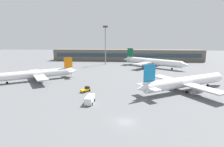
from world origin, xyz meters
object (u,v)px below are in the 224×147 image
Objects in this scene: baggage_tug_yellow at (86,89)px; floodlight_tower_west at (105,42)px; service_van_white at (90,99)px; airplane_mid at (35,74)px; airplane_near at (186,82)px; airplane_far at (153,62)px.

baggage_tug_yellow is 0.14× the size of floodlight_tower_west.
service_van_white is 0.20× the size of floodlight_tower_west.
airplane_mid is at bearing 150.62° from baggage_tug_yellow.
service_van_white is (29.07, -25.25, -1.75)m from airplane_mid.
floodlight_tower_west is at bearing 119.88° from airplane_near.
floodlight_tower_west is at bearing 93.53° from service_van_white.
airplane_near is at bearing -84.72° from airplane_far.
floodlight_tower_west reaches higher than service_van_white.
airplane_mid is at bearing 170.56° from airplane_near.
floodlight_tower_west is (-35.87, 62.43, 12.07)m from airplane_near.
baggage_tug_yellow is (-29.93, -55.85, -2.65)m from airplane_far.
floodlight_tower_west is at bearing 91.01° from baggage_tug_yellow.
airplane_near is at bearing 7.13° from baggage_tug_yellow.
service_van_white is at bearing -111.52° from airplane_far.
airplane_far is (-4.76, 51.50, 0.31)m from airplane_near.
airplane_near is 9.73× the size of baggage_tug_yellow.
airplane_mid is 29.29m from baggage_tug_yellow.
floodlight_tower_west is (-1.18, 66.77, 14.41)m from baggage_tug_yellow.
airplane_near is 60.98m from airplane_mid.
airplane_near is at bearing -9.44° from airplane_mid.
airplane_mid reaches higher than baggage_tug_yellow.
airplane_far is at bearing 36.85° from airplane_mid.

